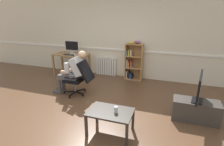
% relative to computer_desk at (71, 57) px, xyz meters
% --- Properties ---
extents(ground_plane, '(18.00, 18.00, 0.00)m').
position_rel_computer_desk_xyz_m(ground_plane, '(1.79, -2.15, -0.64)').
color(ground_plane, brown).
extents(back_wall, '(12.00, 0.13, 2.70)m').
position_rel_computer_desk_xyz_m(back_wall, '(1.79, 0.50, 0.71)').
color(back_wall, beige).
rests_on(back_wall, ground_plane).
extents(computer_desk, '(1.21, 0.61, 0.76)m').
position_rel_computer_desk_xyz_m(computer_desk, '(0.00, 0.00, 0.00)').
color(computer_desk, '#9E7547').
rests_on(computer_desk, ground_plane).
extents(imac_monitor, '(0.53, 0.14, 0.45)m').
position_rel_computer_desk_xyz_m(imac_monitor, '(0.01, 0.08, 0.37)').
color(imac_monitor, silver).
rests_on(imac_monitor, computer_desk).
extents(keyboard, '(0.41, 0.12, 0.02)m').
position_rel_computer_desk_xyz_m(keyboard, '(0.03, -0.14, 0.12)').
color(keyboard, black).
rests_on(keyboard, computer_desk).
extents(computer_mouse, '(0.06, 0.10, 0.03)m').
position_rel_computer_desk_xyz_m(computer_mouse, '(0.25, -0.12, 0.13)').
color(computer_mouse, white).
rests_on(computer_mouse, computer_desk).
extents(bookshelf, '(0.56, 0.29, 1.26)m').
position_rel_computer_desk_xyz_m(bookshelf, '(2.13, 0.29, -0.06)').
color(bookshelf, '#AD7F4C').
rests_on(bookshelf, ground_plane).
extents(radiator, '(0.73, 0.08, 0.63)m').
position_rel_computer_desk_xyz_m(radiator, '(1.15, 0.39, -0.33)').
color(radiator, white).
rests_on(radiator, ground_plane).
extents(office_chair, '(0.84, 0.61, 0.96)m').
position_rel_computer_desk_xyz_m(office_chair, '(1.05, -1.35, -0.12)').
color(office_chair, black).
rests_on(office_chair, ground_plane).
extents(person_seated, '(1.00, 0.40, 1.22)m').
position_rel_computer_desk_xyz_m(person_seated, '(0.86, -1.36, 0.01)').
color(person_seated, '#4C4C51').
rests_on(person_seated, ground_plane).
extents(tv_stand, '(0.91, 0.39, 0.44)m').
position_rel_computer_desk_xyz_m(tv_stand, '(3.88, -1.66, -0.42)').
color(tv_stand, '#3D3833').
rests_on(tv_stand, ground_plane).
extents(tv_screen, '(0.25, 0.81, 0.56)m').
position_rel_computer_desk_xyz_m(tv_screen, '(3.88, -1.66, 0.09)').
color(tv_screen, black).
rests_on(tv_screen, tv_stand).
extents(coffee_table, '(0.81, 0.53, 0.45)m').
position_rel_computer_desk_xyz_m(coffee_table, '(2.36, -2.62, -0.25)').
color(coffee_table, '#332D28').
rests_on(coffee_table, ground_plane).
extents(drinking_glass, '(0.07, 0.07, 0.12)m').
position_rel_computer_desk_xyz_m(drinking_glass, '(2.47, -2.63, -0.14)').
color(drinking_glass, silver).
rests_on(drinking_glass, coffee_table).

